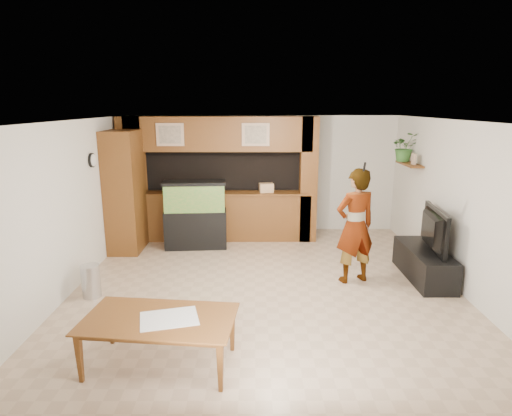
{
  "coord_description": "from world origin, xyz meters",
  "views": [
    {
      "loc": [
        -0.17,
        -6.34,
        2.83
      ],
      "look_at": [
        -0.15,
        0.6,
        1.15
      ],
      "focal_mm": 30.0,
      "sensor_mm": 36.0,
      "label": 1
    }
  ],
  "objects_px": {
    "pantry_cabinet": "(125,191)",
    "aquarium": "(195,216)",
    "television": "(427,229)",
    "person": "(355,226)",
    "dining_table": "(160,343)"
  },
  "relations": [
    {
      "from": "pantry_cabinet",
      "to": "aquarium",
      "type": "distance_m",
      "value": 1.44
    },
    {
      "from": "television",
      "to": "person",
      "type": "relative_size",
      "value": 0.64
    },
    {
      "from": "television",
      "to": "person",
      "type": "xyz_separation_m",
      "value": [
        -1.21,
        -0.11,
        0.08
      ]
    },
    {
      "from": "television",
      "to": "person",
      "type": "distance_m",
      "value": 1.22
    },
    {
      "from": "television",
      "to": "aquarium",
      "type": "bearing_deg",
      "value": 74.97
    },
    {
      "from": "pantry_cabinet",
      "to": "aquarium",
      "type": "relative_size",
      "value": 1.73
    },
    {
      "from": "aquarium",
      "to": "person",
      "type": "height_order",
      "value": "person"
    },
    {
      "from": "pantry_cabinet",
      "to": "person",
      "type": "height_order",
      "value": "pantry_cabinet"
    },
    {
      "from": "pantry_cabinet",
      "to": "person",
      "type": "distance_m",
      "value": 4.45
    },
    {
      "from": "aquarium",
      "to": "person",
      "type": "relative_size",
      "value": 0.73
    },
    {
      "from": "television",
      "to": "person",
      "type": "bearing_deg",
      "value": 102.07
    },
    {
      "from": "pantry_cabinet",
      "to": "dining_table",
      "type": "relative_size",
      "value": 1.44
    },
    {
      "from": "dining_table",
      "to": "aquarium",
      "type": "bearing_deg",
      "value": 98.15
    },
    {
      "from": "person",
      "to": "television",
      "type": "bearing_deg",
      "value": 166.03
    },
    {
      "from": "aquarium",
      "to": "person",
      "type": "xyz_separation_m",
      "value": [
        2.8,
        -1.72,
        0.27
      ]
    }
  ]
}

